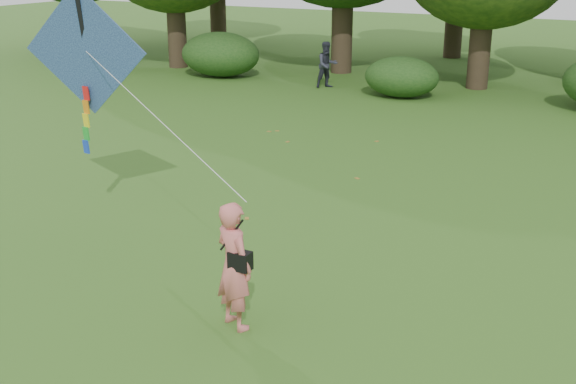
% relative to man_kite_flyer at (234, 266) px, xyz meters
% --- Properties ---
extents(ground, '(100.00, 100.00, 0.00)m').
position_rel_man_kite_flyer_xyz_m(ground, '(0.68, -0.39, -0.92)').
color(ground, '#265114').
rests_on(ground, ground).
extents(man_kite_flyer, '(0.79, 0.68, 1.84)m').
position_rel_man_kite_flyer_xyz_m(man_kite_flyer, '(0.00, 0.00, 0.00)').
color(man_kite_flyer, '#E26F6A').
rests_on(man_kite_flyer, ground).
extents(bystander_left, '(1.04, 1.06, 1.72)m').
position_rel_man_kite_flyer_xyz_m(bystander_left, '(-6.41, 17.14, -0.06)').
color(bystander_left, '#292B37').
rests_on(bystander_left, ground).
extents(crossbody_bag, '(0.43, 0.20, 0.72)m').
position_rel_man_kite_flyer_xyz_m(crossbody_bag, '(0.12, -0.03, 0.12)').
color(crossbody_bag, black).
rests_on(crossbody_bag, ground).
extents(flying_kite, '(5.91, 2.64, 3.15)m').
position_rel_man_kite_flyer_xyz_m(flying_kite, '(-4.47, 2.29, 2.32)').
color(flying_kite, '#2553A4').
rests_on(flying_kite, ground).
extents(shrub_band, '(39.15, 3.22, 1.88)m').
position_rel_man_kite_flyer_xyz_m(shrub_band, '(-0.04, 17.22, -0.06)').
color(shrub_band, '#264919').
rests_on(shrub_band, ground).
extents(fallen_leaves, '(10.72, 13.77, 0.01)m').
position_rel_man_kite_flyer_xyz_m(fallen_leaves, '(-1.22, 6.43, -0.92)').
color(fallen_leaves, olive).
rests_on(fallen_leaves, ground).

